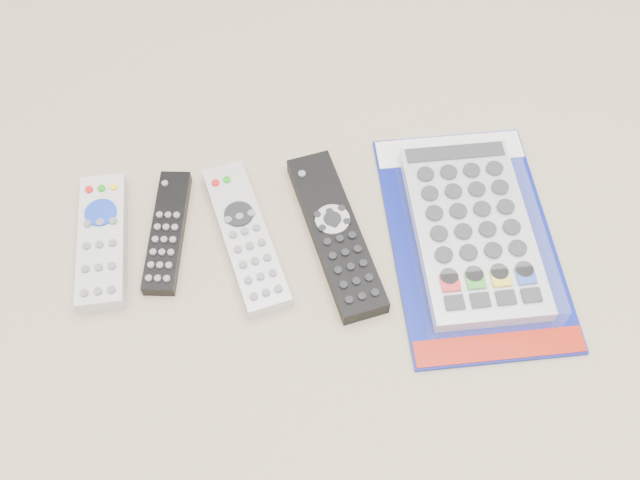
{
  "coord_description": "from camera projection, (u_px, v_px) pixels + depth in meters",
  "views": [
    {
      "loc": [
        -0.05,
        -0.44,
        0.71
      ],
      "look_at": [
        0.01,
        -0.02,
        0.01
      ],
      "focal_mm": 40.0,
      "sensor_mm": 36.0,
      "label": 1
    }
  ],
  "objects": [
    {
      "name": "jumbo_remote_packaged",
      "position": [
        473.0,
        229.0,
        0.81
      ],
      "size": [
        0.19,
        0.31,
        0.04
      ],
      "rotation": [
        0.0,
        0.0,
        -0.03
      ],
      "color": "navy",
      "rests_on": "ground"
    },
    {
      "name": "remote_small_grey",
      "position": [
        103.0,
        241.0,
        0.81
      ],
      "size": [
        0.05,
        0.17,
        0.03
      ],
      "rotation": [
        0.0,
        0.0,
        -0.0
      ],
      "color": "#BCBCBF",
      "rests_on": "ground"
    },
    {
      "name": "remote_slim_black",
      "position": [
        167.0,
        232.0,
        0.82
      ],
      "size": [
        0.06,
        0.16,
        0.02
      ],
      "rotation": [
        0.0,
        0.0,
        -0.16
      ],
      "color": "black",
      "rests_on": "ground"
    },
    {
      "name": "remote_large_black",
      "position": [
        336.0,
        233.0,
        0.82
      ],
      "size": [
        0.09,
        0.23,
        0.02
      ],
      "rotation": [
        0.0,
        0.0,
        0.17
      ],
      "color": "black",
      "rests_on": "ground"
    },
    {
      "name": "remote_silver_dvd",
      "position": [
        246.0,
        236.0,
        0.82
      ],
      "size": [
        0.09,
        0.21,
        0.02
      ],
      "rotation": [
        0.0,
        0.0,
        0.2
      ],
      "color": "silver",
      "rests_on": "ground"
    }
  ]
}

